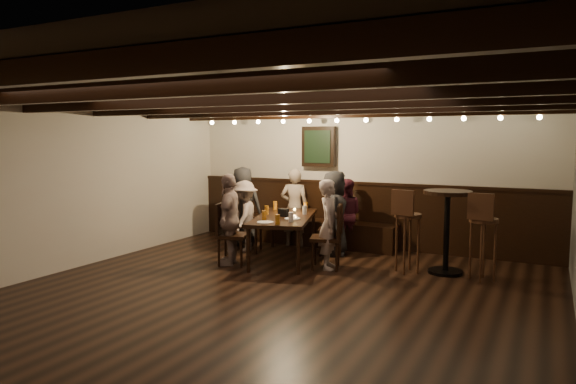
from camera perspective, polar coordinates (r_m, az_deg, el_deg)
The scene contains 27 objects.
room at distance 7.99m, azimuth 3.36°, elevation 0.04°, with size 7.00×7.00×7.00m.
dining_table at distance 8.04m, azimuth -0.45°, elevation -3.07°, with size 1.34×2.01×0.69m.
chair_left_near at distance 8.68m, azimuth -4.62°, elevation -4.65°, with size 0.56×0.56×0.98m.
chair_left_far at distance 7.83m, azimuth -6.25°, elevation -5.95°, with size 0.53×0.53×0.93m.
chair_right_near at distance 8.45m, azimuth 4.92°, elevation -5.19°, with size 0.50×0.50×0.87m.
chair_right_far at distance 7.57m, azimuth 4.35°, elevation -6.34°, with size 0.54×0.54×0.94m.
person_bench_left at distance 9.09m, azimuth -5.04°, elevation -1.61°, with size 0.69×0.45×1.40m, color #28282A.
person_bench_centre at distance 9.05m, azimuth 0.72°, elevation -1.72°, with size 0.50×0.33×1.37m, color gray.
person_bench_right at distance 8.82m, azimuth 6.36°, elevation -2.46°, with size 0.59×0.46×1.22m, color #5A1F30.
person_left_near at distance 8.63m, azimuth -4.83°, elevation -2.69°, with size 0.77×0.45×1.20m, color gray.
person_left_far at distance 7.76m, azimuth -6.50°, elevation -3.02°, with size 0.81×0.34×1.38m, color gray.
person_right_near at distance 8.37m, azimuth 5.16°, elevation -2.35°, with size 0.67×0.44×1.38m, color black.
person_right_far at distance 7.49m, azimuth 4.61°, elevation -3.60°, with size 0.48×0.31×1.31m, color #AF9C94.
pint_a at distance 8.75m, azimuth -1.45°, elevation -1.49°, with size 0.07×0.07×0.14m, color #BF7219.
pint_b at distance 8.61m, azimuth 1.95°, elevation -1.61°, with size 0.07×0.07×0.14m, color #BF7219.
pint_c at distance 8.17m, azimuth -2.40°, elevation -2.03°, with size 0.07×0.07×0.14m, color #BF7219.
pint_d at distance 8.17m, azimuth 1.87°, elevation -2.03°, with size 0.07×0.07×0.14m, color silver.
pint_e at distance 7.62m, azimuth -2.67°, elevation -2.61°, with size 0.07×0.07×0.14m, color #BF7219.
pint_f at distance 7.45m, azimuth 0.32°, elevation -2.81°, with size 0.07×0.07×0.14m, color silver.
pint_g at distance 7.23m, azimuth -1.18°, elevation -3.07°, with size 0.07×0.07×0.14m, color #BF7219.
plate_near at distance 7.38m, azimuth -2.56°, elevation -3.39°, with size 0.24×0.24×0.01m, color white.
plate_far at distance 7.70m, azimuth 0.48°, elevation -2.98°, with size 0.24×0.24×0.01m, color white.
condiment_caddy at distance 7.97m, azimuth -0.51°, elevation -2.30°, with size 0.15×0.10×0.12m, color black.
candle at distance 8.30m, azimuth 0.73°, elevation -2.21°, with size 0.05×0.05×0.05m, color beige.
high_top_table at distance 7.52m, azimuth 17.25°, elevation -2.91°, with size 0.66×0.66×1.18m.
bar_stool_left at distance 7.48m, azimuth 13.09°, elevation -5.40°, with size 0.39×0.41×1.19m.
bar_stool_right at distance 7.36m, azimuth 20.80°, elevation -5.82°, with size 0.38×0.40×1.19m.
Camera 1 is at (2.91, -5.06, 1.90)m, focal length 32.00 mm.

